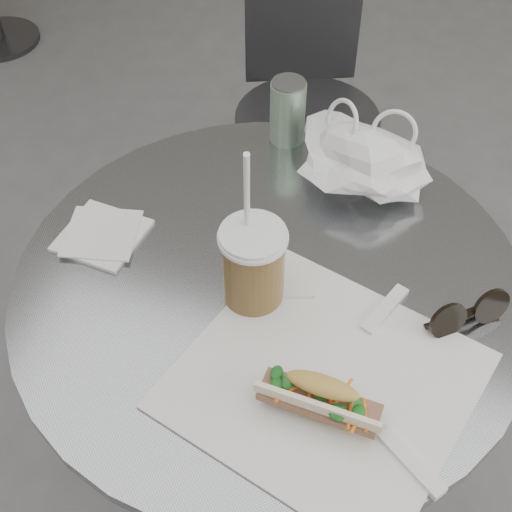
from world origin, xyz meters
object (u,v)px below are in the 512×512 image
(sunglasses, at_px, (468,314))
(drink_can, at_px, (288,111))
(chair_far, at_px, (303,148))
(iced_coffee, at_px, (253,264))
(banh_mi, at_px, (320,398))
(cafe_table, at_px, (268,381))

(sunglasses, bearing_deg, drink_can, 98.53)
(chair_far, height_order, drink_can, drink_can)
(chair_far, bearing_deg, iced_coffee, 77.09)
(banh_mi, bearing_deg, chair_far, 108.74)
(banh_mi, xyz_separation_m, drink_can, (-0.20, 0.51, 0.03))
(chair_far, height_order, banh_mi, banh_mi)
(chair_far, relative_size, iced_coffee, 2.52)
(banh_mi, relative_size, sunglasses, 1.73)
(chair_far, distance_m, iced_coffee, 1.00)
(sunglasses, bearing_deg, chair_far, 78.90)
(cafe_table, relative_size, drink_can, 6.48)
(drink_can, bearing_deg, cafe_table, -76.78)
(cafe_table, xyz_separation_m, drink_can, (-0.08, 0.33, 0.33))
(iced_coffee, distance_m, drink_can, 0.37)
(iced_coffee, bearing_deg, banh_mi, -47.33)
(iced_coffee, bearing_deg, cafe_table, 68.21)
(sunglasses, bearing_deg, banh_mi, -168.04)
(iced_coffee, height_order, sunglasses, iced_coffee)
(iced_coffee, distance_m, sunglasses, 0.30)
(chair_far, xyz_separation_m, sunglasses, (0.45, -0.81, 0.45))
(chair_far, height_order, iced_coffee, iced_coffee)
(iced_coffee, bearing_deg, chair_far, 100.35)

